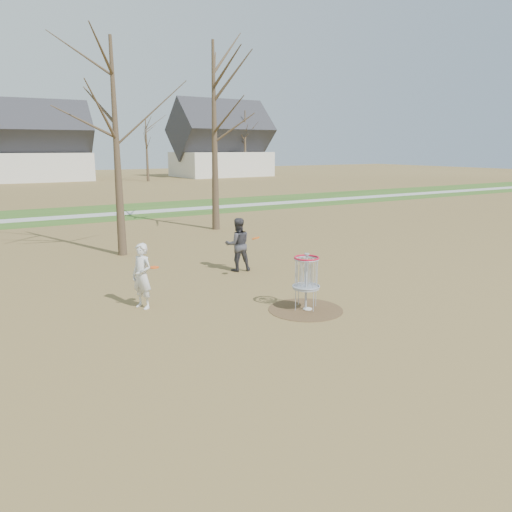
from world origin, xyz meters
The scene contains 11 objects.
ground centered at (0.00, 0.00, 0.00)m, with size 160.00×160.00×0.00m, color brown.
green_band centered at (0.00, 21.00, 0.01)m, with size 160.00×8.00×0.01m, color #2D5119.
footpath centered at (0.00, 20.00, 0.01)m, with size 160.00×1.50×0.01m, color #9E9E99.
dirt_circle centered at (0.00, 0.00, 0.01)m, with size 1.80×1.80×0.01m, color #47331E.
player_standing centered at (-3.31, 2.14, 0.80)m, with size 0.58×0.38×1.60m, color silver.
player_throwing centered at (0.47, 4.26, 0.84)m, with size 0.82×0.64×1.69m, color #39383E.
disc_grounded centered at (0.05, -0.02, 0.02)m, with size 0.22×0.22×0.02m, color silver.
discs_in_play centered at (-1.27, 2.49, 1.15)m, with size 3.61×1.16×0.31m.
disc_golf_basket centered at (0.00, 0.00, 0.91)m, with size 0.64×0.64×1.35m.
bare_trees centered at (1.78, 35.79, 5.35)m, with size 52.62×44.98×9.00m.
houses_row centered at (4.32, 52.56, 3.52)m, with size 56.51×10.01×7.26m.
Camera 1 is at (-6.87, -9.25, 3.83)m, focal length 35.00 mm.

